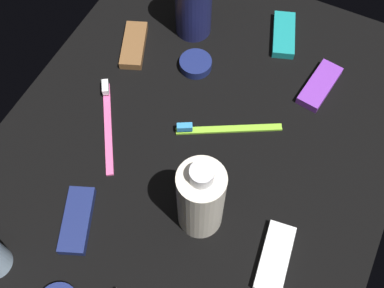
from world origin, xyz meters
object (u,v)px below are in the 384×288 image
Objects in this scene: toothbrush_pink at (107,121)px; snack_bar_purple at (320,85)px; bodywash_bottle at (201,199)px; snack_bar_brown at (134,45)px; snack_bar_navy at (77,220)px; snack_bar_white at (275,258)px; cream_tin_right at (196,64)px; toothbrush_lime at (222,128)px; snack_bar_teal at (284,35)px.

toothbrush_pink reaches higher than snack_bar_purple.
bodywash_bottle reaches higher than snack_bar_brown.
snack_bar_navy is at bearing 173.28° from snack_bar_brown.
snack_bar_navy is at bearing 97.43° from snack_bar_white.
cream_tin_right reaches higher than snack_bar_brown.
toothbrush_lime is at bearing 11.98° from bodywash_bottle.
cream_tin_right is at bearing -107.22° from snack_bar_brown.
snack_bar_purple is at bearing -148.91° from snack_bar_teal.
snack_bar_teal is at bearing -33.02° from toothbrush_pink.
snack_bar_purple is 1.00× the size of snack_bar_teal.
toothbrush_pink is 2.67× the size of cream_tin_right.
toothbrush_pink is 37.80cm from snack_bar_purple.
snack_bar_teal is at bearing -80.65° from snack_bar_brown.
toothbrush_lime reaches higher than snack_bar_purple.
toothbrush_pink reaches higher than cream_tin_right.
snack_bar_navy is 34.84cm from snack_bar_brown.
snack_bar_teal is at bearing 11.39° from snack_bar_white.
snack_bar_white is (-9.46, -34.17, 0.14)cm from toothbrush_pink.
snack_bar_navy is at bearing 156.04° from snack_bar_purple.
cream_tin_right is at bearing 119.80° from snack_bar_teal.
snack_bar_purple is (15.58, -11.90, 0.14)cm from toothbrush_lime.
snack_bar_purple is 47.30cm from snack_bar_navy.
snack_bar_purple and snack_bar_white have the same top height.
snack_bar_purple is 1.00× the size of snack_bar_navy.
bodywash_bottle is 1.61× the size of snack_bar_brown.
snack_bar_navy is at bearing 118.28° from bodywash_bottle.
snack_bar_purple is at bearing -37.37° from toothbrush_lime.
cream_tin_right is (34.63, -3.20, 0.11)cm from snack_bar_navy.
toothbrush_pink is 1.51× the size of snack_bar_teal.
snack_bar_brown is at bearing 14.01° from toothbrush_pink.
toothbrush_lime is 14.17cm from cream_tin_right.
snack_bar_navy is (-24.54, 13.14, 0.14)cm from toothbrush_lime.
bodywash_bottle reaches higher than toothbrush_pink.
cream_tin_right is (1.02, -12.35, 0.11)cm from snack_bar_brown.
snack_bar_white is (-40.52, -13.98, 0.00)cm from snack_bar_teal.
snack_bar_purple is 1.76× the size of cream_tin_right.
bodywash_bottle is at bearing -168.02° from toothbrush_lime.
snack_bar_navy is 50.67cm from snack_bar_teal.
snack_bar_purple is 1.00× the size of snack_bar_white.
cream_tin_right is at bearing 27.24° from bodywash_bottle.
snack_bar_navy and snack_bar_teal have the same top height.
cream_tin_right is (-5.49, 21.84, 0.11)cm from snack_bar_purple.
toothbrush_lime is at bearing 156.02° from snack_bar_teal.
bodywash_bottle reaches higher than toothbrush_lime.
snack_bar_white is at bearing 179.79° from snack_bar_teal.
bodywash_bottle is at bearing -152.76° from cream_tin_right.
toothbrush_lime is 1.57× the size of snack_bar_purple.
toothbrush_pink is 1.51× the size of snack_bar_purple.
snack_bar_brown is 1.76× the size of cream_tin_right.
toothbrush_lime is 1.57× the size of snack_bar_white.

